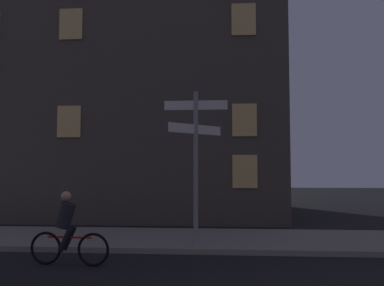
{
  "coord_description": "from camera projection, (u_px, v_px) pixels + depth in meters",
  "views": [
    {
      "loc": [
        -0.83,
        -4.32,
        2.12
      ],
      "look_at": [
        -1.56,
        5.57,
        2.75
      ],
      "focal_mm": 37.41,
      "sensor_mm": 36.0,
      "label": 1
    }
  ],
  "objects": [
    {
      "name": "building_left_block",
      "position": [
        139.0,
        86.0,
        19.87
      ],
      "size": [
        13.19,
        9.53,
        12.41
      ],
      "color": "#4C443D",
      "rests_on": "ground_plane"
    },
    {
      "name": "cyclist",
      "position": [
        67.0,
        231.0,
        8.77
      ],
      "size": [
        1.82,
        0.35,
        1.61
      ],
      "color": "black",
      "rests_on": "ground_plane"
    },
    {
      "name": "signpost",
      "position": [
        196.0,
        153.0,
        10.31
      ],
      "size": [
        1.65,
        1.27,
        3.97
      ],
      "color": "gray",
      "rests_on": "sidewalk_kerb"
    },
    {
      "name": "sidewalk_kerb",
      "position": [
        251.0,
        240.0,
        11.36
      ],
      "size": [
        40.0,
        3.38,
        0.14
      ],
      "primitive_type": "cube",
      "color": "gray",
      "rests_on": "ground_plane"
    }
  ]
}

